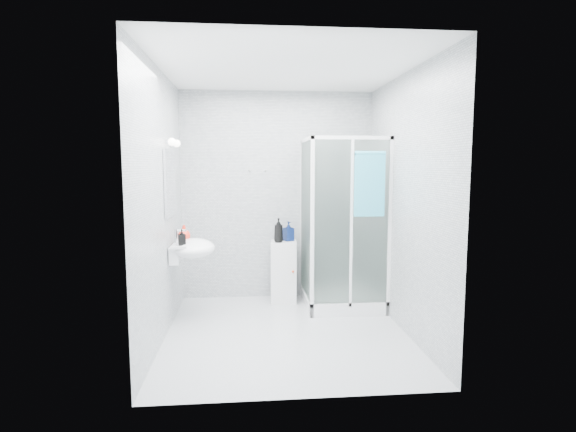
{
  "coord_description": "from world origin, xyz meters",
  "views": [
    {
      "loc": [
        -0.38,
        -4.36,
        1.69
      ],
      "look_at": [
        0.05,
        0.35,
        1.15
      ],
      "focal_mm": 28.0,
      "sensor_mm": 36.0,
      "label": 1
    }
  ],
  "objects": [
    {
      "name": "vanity_lights",
      "position": [
        -1.14,
        0.45,
        1.92
      ],
      "size": [
        0.1,
        0.4,
        0.08
      ],
      "color": "silver",
      "rests_on": "room"
    },
    {
      "name": "soap_dispenser_orange",
      "position": [
        -1.07,
        0.57,
        0.95
      ],
      "size": [
        0.14,
        0.14,
        0.17
      ],
      "primitive_type": "imported",
      "rotation": [
        0.0,
        0.0,
        -0.04
      ],
      "color": "red",
      "rests_on": "wall_basin"
    },
    {
      "name": "shampoo_bottle_a",
      "position": [
        -0.01,
        1.0,
        0.9
      ],
      "size": [
        0.12,
        0.12,
        0.3
      ],
      "primitive_type": "imported",
      "rotation": [
        0.0,
        0.0,
        0.02
      ],
      "color": "black",
      "rests_on": "storage_cabinet"
    },
    {
      "name": "hand_towel",
      "position": [
        0.93,
        0.36,
        1.5
      ],
      "size": [
        0.33,
        0.05,
        0.7
      ],
      "color": "#35AAC9",
      "rests_on": "shower_enclosure"
    },
    {
      "name": "wall_hooks",
      "position": [
        -0.25,
        1.26,
        1.62
      ],
      "size": [
        0.23,
        0.06,
        0.03
      ],
      "color": "silver",
      "rests_on": "room"
    },
    {
      "name": "storage_cabinet",
      "position": [
        0.06,
        1.06,
        0.38
      ],
      "size": [
        0.33,
        0.35,
        0.76
      ],
      "rotation": [
        0.0,
        0.0,
        -0.08
      ],
      "color": "white",
      "rests_on": "ground"
    },
    {
      "name": "wall_basin",
      "position": [
        -0.99,
        0.45,
        0.8
      ],
      "size": [
        0.46,
        0.56,
        0.35
      ],
      "color": "white",
      "rests_on": "ground"
    },
    {
      "name": "mirror",
      "position": [
        -1.19,
        0.45,
        1.5
      ],
      "size": [
        0.02,
        0.6,
        0.7
      ],
      "primitive_type": "cube",
      "color": "white",
      "rests_on": "room"
    },
    {
      "name": "shampoo_bottle_b",
      "position": [
        0.13,
        1.1,
        0.87
      ],
      "size": [
        0.14,
        0.14,
        0.24
      ],
      "primitive_type": "imported",
      "rotation": [
        0.0,
        0.0,
        0.42
      ],
      "color": "navy",
      "rests_on": "storage_cabinet"
    },
    {
      "name": "shower_enclosure",
      "position": [
        0.67,
        0.77,
        0.45
      ],
      "size": [
        0.9,
        0.95,
        2.0
      ],
      "color": "white",
      "rests_on": "ground"
    },
    {
      "name": "room",
      "position": [
        0.0,
        0.0,
        1.3
      ],
      "size": [
        2.4,
        2.6,
        2.6
      ],
      "color": "silver",
      "rests_on": "ground"
    },
    {
      "name": "soap_dispenser_black",
      "position": [
        -1.06,
        0.3,
        0.95
      ],
      "size": [
        0.09,
        0.09,
        0.17
      ],
      "primitive_type": "imported",
      "rotation": [
        0.0,
        0.0,
        0.23
      ],
      "color": "black",
      "rests_on": "wall_basin"
    }
  ]
}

